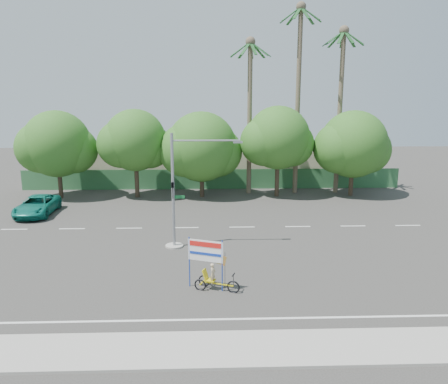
{
  "coord_description": "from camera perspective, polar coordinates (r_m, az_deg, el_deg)",
  "views": [
    {
      "loc": [
        -0.3,
        -21.78,
        9.0
      ],
      "look_at": [
        0.57,
        3.7,
        3.5
      ],
      "focal_mm": 35.0,
      "sensor_mm": 36.0,
      "label": 1
    }
  ],
  "objects": [
    {
      "name": "palm_mid",
      "position": [
        43.08,
        14.99,
        12.3
      ],
      "size": [
        3.73,
        3.79,
        15.45
      ],
      "color": "#70604C",
      "rests_on": "ground"
    },
    {
      "name": "tree_right",
      "position": [
        40.45,
        7.0,
        6.74
      ],
      "size": [
        6.9,
        5.8,
        8.36
      ],
      "color": "#473828",
      "rests_on": "ground"
    },
    {
      "name": "pickup_truck",
      "position": [
        37.29,
        -23.22,
        -1.63
      ],
      "size": [
        2.65,
        5.42,
        1.48
      ],
      "primitive_type": "imported",
      "rotation": [
        0.0,
        0.0,
        0.04
      ],
      "color": "#107664",
      "rests_on": "ground"
    },
    {
      "name": "ground",
      "position": [
        23.57,
        -1.09,
        -10.28
      ],
      "size": [
        120.0,
        120.0,
        0.0
      ],
      "primitive_type": "plane",
      "color": "#33302D",
      "rests_on": "ground"
    },
    {
      "name": "traffic_signal",
      "position": [
        26.54,
        -6.0,
        -1.14
      ],
      "size": [
        4.72,
        1.1,
        7.0
      ],
      "color": "gray",
      "rests_on": "ground"
    },
    {
      "name": "tree_far_left",
      "position": [
        42.3,
        -21.01,
        5.62
      ],
      "size": [
        7.14,
        6.0,
        7.96
      ],
      "color": "#473828",
      "rests_on": "ground"
    },
    {
      "name": "sidewalk_near",
      "position": [
        16.85,
        -0.67,
        -19.86
      ],
      "size": [
        50.0,
        2.4,
        0.12
      ],
      "primitive_type": "cube",
      "color": "gray",
      "rests_on": "ground"
    },
    {
      "name": "fence",
      "position": [
        44.02,
        -1.53,
        1.69
      ],
      "size": [
        38.0,
        0.08,
        2.0
      ],
      "primitive_type": "cube",
      "color": "#336B3D",
      "rests_on": "ground"
    },
    {
      "name": "building_left",
      "position": [
        49.26,
        -13.31,
        3.67
      ],
      "size": [
        12.0,
        8.0,
        4.0
      ],
      "primitive_type": "cube",
      "color": "beige",
      "rests_on": "ground"
    },
    {
      "name": "trike_billboard",
      "position": [
        21.09,
        -1.78,
        -10.03
      ],
      "size": [
        2.45,
        1.16,
        2.56
      ],
      "rotation": [
        0.0,
        0.0,
        -0.37
      ],
      "color": "black",
      "rests_on": "ground"
    },
    {
      "name": "tree_far_right",
      "position": [
        42.16,
        16.47,
        5.74
      ],
      "size": [
        7.38,
        6.2,
        7.94
      ],
      "color": "#473828",
      "rests_on": "ground"
    },
    {
      "name": "palm_short",
      "position": [
        41.46,
        3.38,
        11.96
      ],
      "size": [
        3.73,
        3.79,
        14.45
      ],
      "color": "#70604C",
      "rests_on": "ground"
    },
    {
      "name": "building_right",
      "position": [
        49.03,
        7.83,
        3.61
      ],
      "size": [
        14.0,
        8.0,
        3.6
      ],
      "primitive_type": "cube",
      "color": "beige",
      "rests_on": "ground"
    },
    {
      "name": "tree_center",
      "position": [
        40.05,
        -3.03,
        5.65
      ],
      "size": [
        7.62,
        6.4,
        7.85
      ],
      "color": "#473828",
      "rests_on": "ground"
    },
    {
      "name": "tree_left",
      "position": [
        40.54,
        -11.59,
        6.35
      ],
      "size": [
        6.66,
        5.6,
        8.07
      ],
      "color": "#473828",
      "rests_on": "ground"
    },
    {
      "name": "palm_tall",
      "position": [
        42.13,
        9.7,
        13.99
      ],
      "size": [
        3.73,
        3.79,
        17.45
      ],
      "color": "#70604C",
      "rests_on": "ground"
    }
  ]
}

